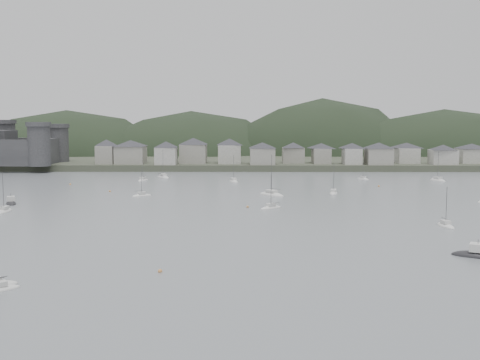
{
  "coord_description": "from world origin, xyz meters",
  "views": [
    {
      "loc": [
        1.18,
        -100.85,
        24.06
      ],
      "look_at": [
        0.0,
        75.0,
        6.0
      ],
      "focal_mm": 44.06,
      "sensor_mm": 36.0,
      "label": 1
    }
  ],
  "objects": [
    {
      "name": "far_shore_land",
      "position": [
        0.0,
        295.0,
        1.5
      ],
      "size": [
        900.0,
        250.0,
        3.0
      ],
      "primitive_type": "cube",
      "color": "#383D2D",
      "rests_on": "ground"
    },
    {
      "name": "mooring_buoys",
      "position": [
        -1.46,
        54.67,
        0.15
      ],
      "size": [
        159.91,
        134.48,
        0.7
      ],
      "color": "#D28A46",
      "rests_on": "ground"
    },
    {
      "name": "waterfront_town",
      "position": [
        50.59,
        183.34,
        8.66
      ],
      "size": [
        451.48,
        28.46,
        12.92
      ],
      "color": "gray",
      "rests_on": "far_shore_land"
    },
    {
      "name": "forested_ridge",
      "position": [
        4.83,
        269.4,
        -11.28
      ],
      "size": [
        851.55,
        103.94,
        102.57
      ],
      "color": "black",
      "rests_on": "ground"
    },
    {
      "name": "sailboat_lead",
      "position": [
        9.99,
        85.58,
        0.17
      ],
      "size": [
        9.37,
        9.76,
        13.99
      ],
      "rotation": [
        0.0,
        0.0,
        3.89
      ],
      "color": "silver",
      "rests_on": "ground"
    },
    {
      "name": "ground",
      "position": [
        0.0,
        0.0,
        0.0
      ],
      "size": [
        900.0,
        900.0,
        0.0
      ],
      "primitive_type": "plane",
      "color": "slate",
      "rests_on": "ground"
    },
    {
      "name": "motor_launch_far",
      "position": [
        -65.66,
        65.77,
        0.3
      ],
      "size": [
        5.63,
        7.77,
        3.77
      ],
      "rotation": [
        0.0,
        0.0,
        3.6
      ],
      "color": "black",
      "rests_on": "ground"
    },
    {
      "name": "motor_launch_near",
      "position": [
        42.35,
        1.04,
        0.28
      ],
      "size": [
        9.35,
        6.92,
        4.1
      ],
      "rotation": [
        0.0,
        0.0,
        1.09
      ],
      "color": "black",
      "rests_on": "ground"
    },
    {
      "name": "moored_fleet",
      "position": [
        -7.92,
        69.26,
        0.18
      ],
      "size": [
        267.63,
        170.26,
        12.63
      ],
      "color": "silver",
      "rests_on": "ground"
    }
  ]
}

